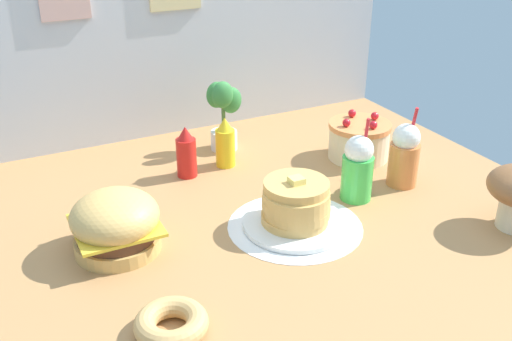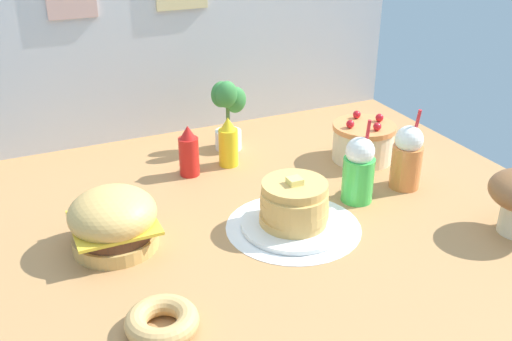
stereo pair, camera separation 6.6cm
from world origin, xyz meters
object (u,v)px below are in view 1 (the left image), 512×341
object	(u,v)px
burger	(116,223)
orange_float_cup	(404,155)
potted_plant	(224,112)
ketchup_bottle	(186,153)
donut_pink_glaze	(171,323)
pancake_stack	(296,207)
layer_cake	(359,140)
mustard_bottle	(225,144)
cream_soda_cup	(358,168)

from	to	relation	value
burger	orange_float_cup	xyz separation A→B (cm)	(104.12, -4.07, 2.63)
burger	potted_plant	distance (cm)	80.29
ketchup_bottle	donut_pink_glaze	bearing A→B (deg)	-113.10
burger	pancake_stack	distance (cm)	55.80
donut_pink_glaze	potted_plant	bearing A→B (deg)	59.52
ketchup_bottle	potted_plant	size ratio (longest dim) A/B	0.66
layer_cake	mustard_bottle	xyz separation A→B (cm)	(-50.58, 17.14, 1.54)
burger	cream_soda_cup	bearing A→B (deg)	-3.79
pancake_stack	cream_soda_cup	bearing A→B (deg)	13.95
burger	ketchup_bottle	size ratio (longest dim) A/B	1.33
donut_pink_glaze	potted_plant	size ratio (longest dim) A/B	0.61
layer_cake	ketchup_bottle	xyz separation A→B (cm)	(-67.20, 15.35, 1.54)
cream_soda_cup	potted_plant	distance (cm)	64.35
mustard_bottle	orange_float_cup	size ratio (longest dim) A/B	0.67
burger	orange_float_cup	bearing A→B (deg)	-2.24
pancake_stack	orange_float_cup	world-z (taller)	orange_float_cup
cream_soda_cup	orange_float_cup	bearing A→B (deg)	3.78
orange_float_cup	ketchup_bottle	bearing A→B (deg)	148.48
burger	cream_soda_cup	xyz separation A→B (cm)	(82.75, -5.48, 2.63)
pancake_stack	potted_plant	xyz separation A→B (cm)	(4.55, 66.65, 8.96)
ketchup_bottle	cream_soda_cup	size ratio (longest dim) A/B	0.67
pancake_stack	burger	bearing A→B (deg)	167.00
donut_pink_glaze	cream_soda_cup	bearing A→B (deg)	24.51
mustard_bottle	orange_float_cup	bearing A→B (deg)	-40.27
mustard_bottle	ketchup_bottle	bearing A→B (deg)	-173.83
orange_float_cup	pancake_stack	bearing A→B (deg)	-170.34
ketchup_bottle	orange_float_cup	world-z (taller)	orange_float_cup
pancake_stack	potted_plant	distance (cm)	67.40
cream_soda_cup	layer_cake	bearing A→B (deg)	53.24
donut_pink_glaze	potted_plant	distance (cm)	112.51
pancake_stack	mustard_bottle	distance (cm)	51.95
potted_plant	ketchup_bottle	bearing A→B (deg)	-143.85
burger	layer_cake	size ratio (longest dim) A/B	1.06
cream_soda_cup	donut_pink_glaze	xyz separation A→B (cm)	(-80.53, -36.71, -8.68)
burger	pancake_stack	world-z (taller)	burger
burger	donut_pink_glaze	xyz separation A→B (cm)	(2.22, -42.19, -6.05)
layer_cake	cream_soda_cup	world-z (taller)	cream_soda_cup
mustard_bottle	layer_cake	bearing A→B (deg)	-18.72
pancake_stack	mustard_bottle	xyz separation A→B (cm)	(-1.48, 51.89, 1.99)
mustard_bottle	orange_float_cup	distance (cm)	67.23
pancake_stack	donut_pink_glaze	bearing A→B (deg)	-150.36
pancake_stack	layer_cake	distance (cm)	60.15
burger	layer_cake	xyz separation A→B (cm)	(103.43, 22.21, -1.37)
pancake_stack	cream_soda_cup	size ratio (longest dim) A/B	1.13
pancake_stack	mustard_bottle	size ratio (longest dim) A/B	1.70
pancake_stack	ketchup_bottle	xyz separation A→B (cm)	(-18.10, 50.10, 1.99)
layer_cake	ketchup_bottle	size ratio (longest dim) A/B	1.25
pancake_stack	layer_cake	world-z (taller)	layer_cake
mustard_bottle	donut_pink_glaze	distance (cm)	96.19
ketchup_bottle	potted_plant	xyz separation A→B (cm)	(22.66, 16.55, 6.97)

